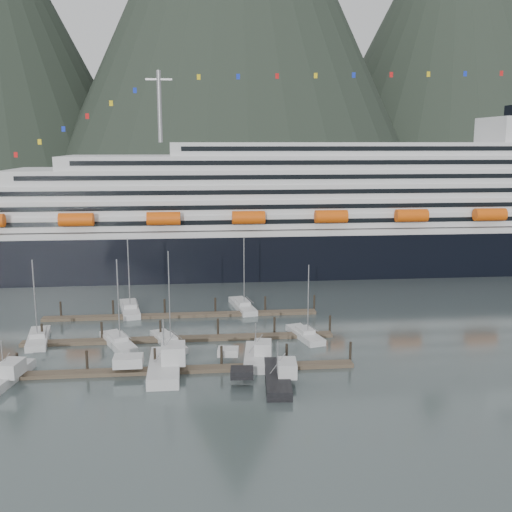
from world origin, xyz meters
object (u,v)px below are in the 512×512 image
object	(u,v)px
sailboat_a	(38,339)
sailboat_g	(243,306)
trawler_c	(276,377)
trawler_a	(3,376)
sailboat_e	(130,309)
sailboat_d	(168,342)
trawler_b	(163,365)
sailboat_c	(118,343)
sailboat_h	(305,335)
cruise_ship	(329,219)
trawler_d	(255,356)

from	to	relation	value
sailboat_a	sailboat_g	bearing A→B (deg)	-73.75
trawler_c	trawler_a	bearing A→B (deg)	89.09
sailboat_g	sailboat_e	bearing A→B (deg)	79.83
sailboat_d	trawler_b	xyz separation A→B (m)	(-0.15, -11.33, 0.57)
sailboat_c	sailboat_e	world-z (taller)	sailboat_e
sailboat_a	sailboat_h	distance (m)	41.41
sailboat_e	trawler_b	distance (m)	31.01
sailboat_a	sailboat_c	world-z (taller)	sailboat_c
sailboat_a	sailboat_d	size ratio (longest dim) A/B	0.91
sailboat_a	trawler_b	distance (m)	24.63
cruise_ship	trawler_b	xyz separation A→B (m)	(-36.86, -65.00, -11.04)
sailboat_g	trawler_b	xyz separation A→B (m)	(-12.97, -30.05, 0.57)
sailboat_h	sailboat_a	bearing A→B (deg)	72.09
sailboat_a	sailboat_g	distance (m)	36.35
sailboat_a	sailboat_d	world-z (taller)	sailboat_d
sailboat_a	trawler_b	xyz separation A→B (m)	(19.89, -14.52, 0.56)
sailboat_g	trawler_c	size ratio (longest dim) A/B	1.14
sailboat_d	sailboat_h	size ratio (longest dim) A/B	1.21
sailboat_h	sailboat_g	bearing A→B (deg)	10.73
sailboat_h	trawler_d	bearing A→B (deg)	121.57
trawler_c	sailboat_e	bearing A→B (deg)	37.21
trawler_c	sailboat_d	bearing A→B (deg)	46.42
sailboat_d	trawler_a	distance (m)	24.11
sailboat_h	trawler_c	xyz separation A→B (m)	(-6.86, -17.26, 0.39)
sailboat_d	sailboat_h	xyz separation A→B (m)	(21.32, 1.00, -0.00)
sailboat_c	sailboat_a	bearing A→B (deg)	52.50
trawler_c	trawler_d	world-z (taller)	trawler_c
sailboat_h	trawler_b	distance (m)	24.76
sailboat_a	trawler_b	size ratio (longest dim) A/B	1.10
cruise_ship	sailboat_c	xyz separation A→B (m)	(-44.26, -53.42, -11.61)
sailboat_a	sailboat_c	distance (m)	12.83
sailboat_h	trawler_c	size ratio (longest dim) A/B	1.02
trawler_d	sailboat_d	bearing A→B (deg)	63.27
sailboat_d	trawler_a	xyz separation A→B (m)	(-20.44, -12.78, 0.40)
trawler_a	trawler_d	size ratio (longest dim) A/B	1.11
sailboat_e	sailboat_g	size ratio (longest dim) A/B	1.02
sailboat_d	sailboat_g	distance (m)	22.69
sailboat_a	trawler_d	world-z (taller)	sailboat_a
cruise_ship	sailboat_g	xyz separation A→B (m)	(-23.89, -34.95, -11.61)
trawler_a	trawler_b	world-z (taller)	trawler_b
cruise_ship	trawler_b	bearing A→B (deg)	-119.56
sailboat_c	trawler_b	xyz separation A→B (m)	(7.40, -11.58, 0.56)
sailboat_a	trawler_c	world-z (taller)	sailboat_a
cruise_ship	trawler_c	distance (m)	74.24
trawler_a	cruise_ship	bearing A→B (deg)	-29.10
trawler_b	trawler_a	bearing A→B (deg)	93.32
sailboat_d	trawler_a	world-z (taller)	sailboat_d
sailboat_e	trawler_c	world-z (taller)	sailboat_e
sailboat_d	sailboat_h	world-z (taller)	sailboat_d
sailboat_g	trawler_a	size ratio (longest dim) A/B	1.19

